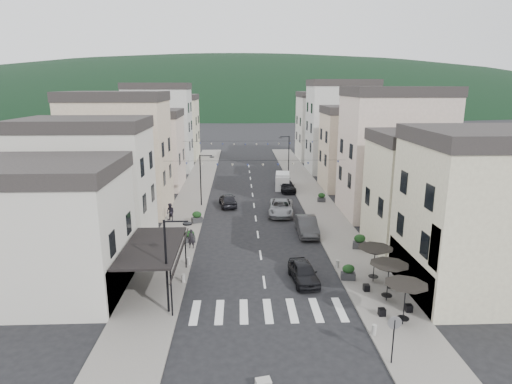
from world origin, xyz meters
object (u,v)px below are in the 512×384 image
parked_car_a (304,272)px  delivery_van (283,180)px  parked_car_d (287,186)px  pedestrian_a (191,239)px  pedestrian_b (170,212)px  parked_car_e (228,200)px  parked_car_b (307,226)px  parked_car_c (281,207)px

parked_car_a → delivery_van: size_ratio=0.87×
parked_car_d → delivery_van: bearing=100.1°
pedestrian_a → pedestrian_b: (-2.93, 7.64, 0.10)m
parked_car_e → parked_car_a: bearing=98.3°
parked_car_b → parked_car_e: bearing=128.2°
parked_car_e → parked_car_d: bearing=-145.6°
parked_car_e → delivery_van: size_ratio=0.92×
parked_car_a → parked_car_d: (1.80, 26.82, -0.03)m
delivery_van → pedestrian_b: delivery_van is taller
parked_car_b → delivery_van: size_ratio=1.05×
pedestrian_b → parked_car_b: bearing=17.0°
parked_car_c → delivery_van: 12.22m
parked_car_a → parked_car_b: size_ratio=0.84×
pedestrian_a → pedestrian_b: bearing=115.4°
delivery_van → pedestrian_b: (-12.93, -14.38, -0.04)m
pedestrian_b → parked_car_c: bearing=45.5°
pedestrian_b → pedestrian_a: bearing=-34.5°
parked_car_a → pedestrian_a: bearing=137.1°
parked_car_b → parked_car_e: size_ratio=1.13×
pedestrian_b → delivery_van: bearing=82.6°
parked_car_c → parked_car_d: parked_car_c is taller
parked_car_c → pedestrian_b: size_ratio=3.05×
parked_car_b → parked_car_c: bearing=106.3°
parked_car_d → pedestrian_b: 18.38m
parked_car_e → pedestrian_a: bearing=70.2°
delivery_van → pedestrian_a: size_ratio=2.89×
delivery_van → pedestrian_b: 19.34m
pedestrian_a → pedestrian_b: 8.18m
parked_car_a → pedestrian_b: 18.27m
delivery_van → pedestrian_a: bearing=-108.0°
parked_car_b → pedestrian_a: 10.96m
parked_car_d → pedestrian_a: bearing=-120.3°
parked_car_b → parked_car_c: (-1.80, 6.44, -0.04)m
parked_car_e → pedestrian_b: size_ratio=2.39×
parked_car_a → delivery_van: delivery_van is taller
parked_car_d → pedestrian_b: pedestrian_b is taller
parked_car_c → pedestrian_b: 11.75m
parked_car_e → delivery_van: 11.28m
parked_car_a → parked_car_c: 16.41m
delivery_van → pedestrian_a: 24.18m
parked_car_a → pedestrian_a: (-8.60, 6.53, 0.23)m
pedestrian_a → parked_car_b: bearing=22.7°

